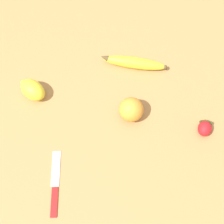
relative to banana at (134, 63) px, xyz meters
name	(u,v)px	position (x,y,z in m)	size (l,w,h in m)	color
ground_plane	(111,139)	(-0.18, -0.18, -0.02)	(3.00, 3.00, 0.00)	#A87A47
banana	(134,63)	(0.00, 0.00, 0.00)	(0.18, 0.15, 0.04)	yellow
orange	(131,110)	(-0.09, -0.14, 0.02)	(0.07, 0.07, 0.07)	orange
strawberry	(205,127)	(0.06, -0.28, 0.00)	(0.06, 0.06, 0.04)	red
lemon	(33,90)	(-0.31, 0.06, 0.01)	(0.08, 0.10, 0.06)	yellow
paring_knife	(55,186)	(-0.37, -0.22, -0.01)	(0.10, 0.16, 0.01)	silver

